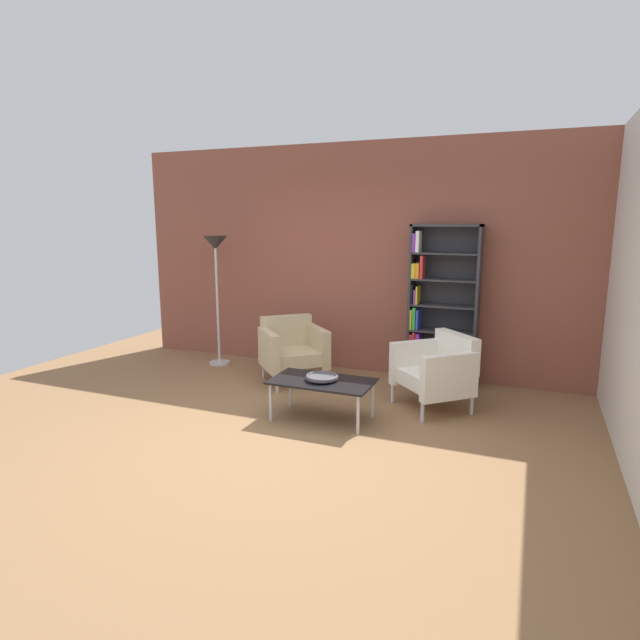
{
  "coord_description": "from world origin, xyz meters",
  "views": [
    {
      "loc": [
        2.06,
        -3.97,
        1.94
      ],
      "look_at": [
        0.08,
        0.84,
        0.95
      ],
      "focal_mm": 29.39,
      "sensor_mm": 36.0,
      "label": 1
    }
  ],
  "objects_px": {
    "armchair_corner_red": "(292,348)",
    "floor_lamp_torchiere": "(216,258)",
    "bookshelf_tall": "(438,308)",
    "coffee_table_low": "(322,383)",
    "armchair_by_bookshelf": "(437,370)",
    "decorative_bowl": "(322,377)"
  },
  "relations": [
    {
      "from": "coffee_table_low",
      "to": "decorative_bowl",
      "type": "distance_m",
      "value": 0.07
    },
    {
      "from": "bookshelf_tall",
      "to": "coffee_table_low",
      "type": "relative_size",
      "value": 1.9
    },
    {
      "from": "armchair_corner_red",
      "to": "armchair_by_bookshelf",
      "type": "xyz_separation_m",
      "value": [
        1.8,
        -0.26,
        0.0
      ]
    },
    {
      "from": "armchair_corner_red",
      "to": "floor_lamp_torchiere",
      "type": "bearing_deg",
      "value": 121.09
    },
    {
      "from": "armchair_by_bookshelf",
      "to": "armchair_corner_red",
      "type": "bearing_deg",
      "value": -141.63
    },
    {
      "from": "coffee_table_low",
      "to": "decorative_bowl",
      "type": "height_order",
      "value": "decorative_bowl"
    },
    {
      "from": "bookshelf_tall",
      "to": "coffee_table_low",
      "type": "bearing_deg",
      "value": -116.28
    },
    {
      "from": "decorative_bowl",
      "to": "armchair_corner_red",
      "type": "bearing_deg",
      "value": 128.4
    },
    {
      "from": "floor_lamp_torchiere",
      "to": "coffee_table_low",
      "type": "bearing_deg",
      "value": -33.28
    },
    {
      "from": "decorative_bowl",
      "to": "coffee_table_low",
      "type": "bearing_deg",
      "value": -75.96
    },
    {
      "from": "decorative_bowl",
      "to": "armchair_corner_red",
      "type": "distance_m",
      "value": 1.3
    },
    {
      "from": "bookshelf_tall",
      "to": "decorative_bowl",
      "type": "height_order",
      "value": "bookshelf_tall"
    },
    {
      "from": "coffee_table_low",
      "to": "armchair_by_bookshelf",
      "type": "bearing_deg",
      "value": 37.4
    },
    {
      "from": "bookshelf_tall",
      "to": "floor_lamp_torchiere",
      "type": "bearing_deg",
      "value": -174.29
    },
    {
      "from": "coffee_table_low",
      "to": "decorative_bowl",
      "type": "bearing_deg",
      "value": 104.04
    },
    {
      "from": "decorative_bowl",
      "to": "floor_lamp_torchiere",
      "type": "bearing_deg",
      "value": 146.72
    },
    {
      "from": "coffee_table_low",
      "to": "decorative_bowl",
      "type": "relative_size",
      "value": 3.12
    },
    {
      "from": "bookshelf_tall",
      "to": "decorative_bowl",
      "type": "bearing_deg",
      "value": -116.28
    },
    {
      "from": "bookshelf_tall",
      "to": "armchair_by_bookshelf",
      "type": "xyz_separation_m",
      "value": [
        0.17,
        -0.9,
        -0.5
      ]
    },
    {
      "from": "bookshelf_tall",
      "to": "coffee_table_low",
      "type": "height_order",
      "value": "bookshelf_tall"
    },
    {
      "from": "coffee_table_low",
      "to": "armchair_by_bookshelf",
      "type": "relative_size",
      "value": 1.05
    },
    {
      "from": "bookshelf_tall",
      "to": "coffee_table_low",
      "type": "xyz_separation_m",
      "value": [
        -0.82,
        -1.66,
        -0.55
      ]
    }
  ]
}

